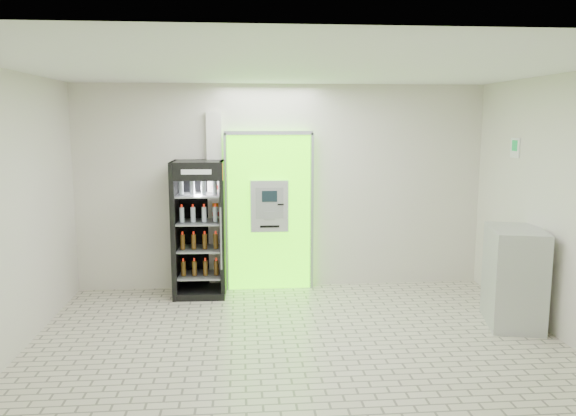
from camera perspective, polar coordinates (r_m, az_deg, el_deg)
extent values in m
plane|color=beige|center=(6.25, 1.18, -14.45)|extent=(6.00, 6.00, 0.00)
plane|color=beige|center=(8.28, -0.60, 2.12)|extent=(6.00, 0.00, 6.00)
plane|color=beige|center=(3.40, 5.70, -7.75)|extent=(6.00, 0.00, 6.00)
plane|color=beige|center=(6.26, -27.23, -1.06)|extent=(0.00, 5.00, 5.00)
plane|color=beige|center=(6.82, 27.17, -0.32)|extent=(0.00, 5.00, 5.00)
plane|color=white|center=(5.76, 1.27, 14.12)|extent=(6.00, 6.00, 0.00)
cube|color=#50FF06|center=(8.25, -1.95, -0.37)|extent=(1.20, 0.12, 2.30)
cube|color=gray|center=(8.08, -1.96, 7.63)|extent=(1.28, 0.04, 0.06)
cube|color=gray|center=(8.18, -6.33, -0.51)|extent=(0.04, 0.04, 2.30)
cube|color=gray|center=(8.24, 2.46, -0.39)|extent=(0.04, 0.04, 2.30)
cube|color=black|center=(8.33, -1.21, -4.84)|extent=(0.62, 0.01, 0.67)
cube|color=black|center=(8.10, -4.37, 5.34)|extent=(0.22, 0.01, 0.18)
cube|color=#B3B6BB|center=(8.13, -1.91, 0.20)|extent=(0.55, 0.12, 0.75)
cube|color=black|center=(8.04, -1.89, 1.19)|extent=(0.22, 0.01, 0.16)
cube|color=gray|center=(8.08, -1.88, -0.78)|extent=(0.16, 0.01, 0.12)
cube|color=black|center=(8.07, -0.75, 0.36)|extent=(0.09, 0.01, 0.02)
cube|color=black|center=(8.11, -1.88, -1.89)|extent=(0.28, 0.01, 0.03)
cube|color=silver|center=(8.25, -7.38, 0.61)|extent=(0.22, 0.10, 2.60)
cube|color=#193FB2|center=(8.15, -7.44, 2.99)|extent=(0.09, 0.01, 0.06)
cube|color=red|center=(8.16, -7.42, 2.08)|extent=(0.09, 0.01, 0.06)
cube|color=yellow|center=(8.18, -7.41, 1.18)|extent=(0.09, 0.01, 0.06)
cube|color=orange|center=(8.20, -7.39, 0.28)|extent=(0.09, 0.01, 0.06)
cube|color=red|center=(8.22, -7.37, -0.62)|extent=(0.09, 0.01, 0.06)
cube|color=black|center=(8.03, -8.99, -2.10)|extent=(0.74, 0.68, 1.92)
cube|color=black|center=(8.33, -8.84, -1.71)|extent=(0.72, 0.07, 1.92)
cube|color=red|center=(7.60, -9.31, 3.64)|extent=(0.71, 0.03, 0.23)
cube|color=white|center=(7.59, -9.31, 3.63)|extent=(0.40, 0.02, 0.07)
cube|color=black|center=(8.25, -8.83, -8.33)|extent=(0.74, 0.68, 0.10)
cylinder|color=gray|center=(7.69, -6.83, -3.12)|extent=(0.02, 0.02, 0.86)
cube|color=gray|center=(8.19, -8.87, -6.72)|extent=(0.62, 0.58, 0.02)
cube|color=gray|center=(8.09, -8.94, -4.10)|extent=(0.62, 0.58, 0.02)
cube|color=gray|center=(8.02, -9.00, -1.42)|extent=(0.62, 0.58, 0.02)
cube|color=gray|center=(7.96, -9.07, 1.30)|extent=(0.62, 0.58, 0.02)
cube|color=#B3B6BB|center=(7.40, 21.98, -6.48)|extent=(0.79, 1.01, 1.19)
cube|color=gray|center=(7.26, 19.88, -6.18)|extent=(0.22, 0.85, 0.01)
cube|color=white|center=(7.97, 22.09, 5.68)|extent=(0.02, 0.22, 0.26)
cube|color=#0D903B|center=(7.96, 22.03, 5.90)|extent=(0.00, 0.14, 0.14)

